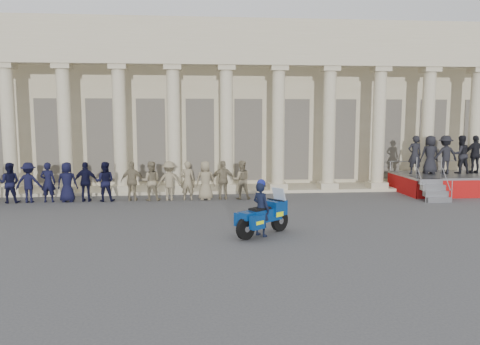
{
  "coord_description": "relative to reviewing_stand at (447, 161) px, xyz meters",
  "views": [
    {
      "loc": [
        -0.13,
        -15.25,
        3.8
      ],
      "look_at": [
        1.53,
        3.07,
        1.6
      ],
      "focal_mm": 35.0,
      "sensor_mm": 36.0,
      "label": 1
    }
  ],
  "objects": [
    {
      "name": "reviewing_stand",
      "position": [
        0.0,
        0.0,
        0.0
      ],
      "size": [
        4.68,
        4.38,
        2.87
      ],
      "color": "gray",
      "rests_on": "ground"
    },
    {
      "name": "motorcycle",
      "position": [
        -10.36,
        -7.65,
        -0.95
      ],
      "size": [
        1.91,
        1.69,
        1.48
      ],
      "rotation": [
        0.0,
        0.0,
        0.68
      ],
      "color": "black",
      "rests_on": "ground"
    },
    {
      "name": "building",
      "position": [
        -12.32,
        7.73,
        2.94
      ],
      "size": [
        40.0,
        12.5,
        9.0
      ],
      "color": "#C2B491",
      "rests_on": "ground"
    },
    {
      "name": "ground",
      "position": [
        -12.32,
        -7.01,
        -1.59
      ],
      "size": [
        90.0,
        90.0,
        0.0
      ],
      "primitive_type": "plane",
      "color": "#434345",
      "rests_on": "ground"
    },
    {
      "name": "rider",
      "position": [
        -10.46,
        -7.73,
        -0.68
      ],
      "size": [
        0.72,
        0.76,
        1.83
      ],
      "rotation": [
        0.0,
        0.0,
        2.25
      ],
      "color": "black",
      "rests_on": "ground"
    },
    {
      "name": "officer_rank",
      "position": [
        -18.82,
        -0.97,
        -0.69
      ],
      "size": [
        17.67,
        0.68,
        1.79
      ],
      "color": "black",
      "rests_on": "ground"
    }
  ]
}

